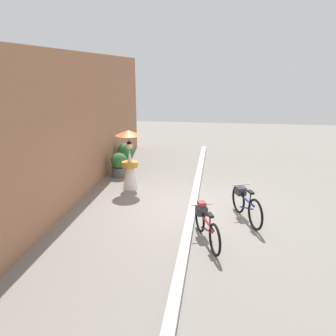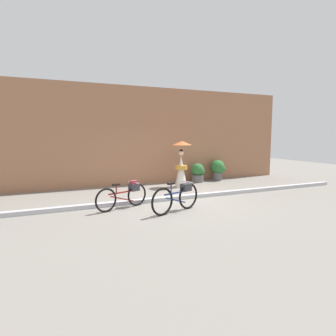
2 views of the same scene
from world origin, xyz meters
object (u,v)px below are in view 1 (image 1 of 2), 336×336
object	(u,v)px
bicycle_near_officer	(205,223)
potted_plant_small	(126,154)
person_with_parasol	(130,160)
bicycle_far_side	(246,203)
potted_plant_by_door	(120,164)

from	to	relation	value
bicycle_near_officer	potted_plant_small	xyz separation A→B (m)	(5.20, 3.16, 0.12)
bicycle_near_officer	person_with_parasol	bearing A→B (deg)	39.28
bicycle_far_side	potted_plant_small	size ratio (longest dim) A/B	1.76
bicycle_near_officer	person_with_parasol	distance (m)	3.87
bicycle_near_officer	potted_plant_small	world-z (taller)	potted_plant_small
person_with_parasol	potted_plant_by_door	world-z (taller)	person_with_parasol
bicycle_near_officer	person_with_parasol	world-z (taller)	person_with_parasol
bicycle_near_officer	person_with_parasol	size ratio (longest dim) A/B	0.89
potted_plant_by_door	person_with_parasol	bearing A→B (deg)	-149.74
bicycle_near_officer	bicycle_far_side	xyz separation A→B (m)	(1.19, -0.93, 0.01)
potted_plant_small	bicycle_near_officer	bearing A→B (deg)	-148.72
bicycle_near_officer	potted_plant_small	size ratio (longest dim) A/B	1.74
person_with_parasol	potted_plant_by_door	distance (m)	1.42
bicycle_near_officer	potted_plant_small	distance (m)	6.08
person_with_parasol	potted_plant_small	distance (m)	2.37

